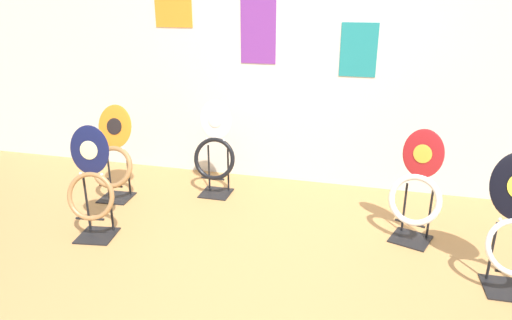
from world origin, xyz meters
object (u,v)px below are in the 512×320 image
(toilet_seat_display_navy_moon, at_px, (91,186))
(toilet_seat_display_orange_sun, at_px, (113,159))
(toilet_seat_display_white_plain, at_px, (215,151))
(toilet_seat_display_crimson_swirl, at_px, (417,191))

(toilet_seat_display_navy_moon, xyz_separation_m, toilet_seat_display_orange_sun, (-0.24, 0.70, -0.04))
(toilet_seat_display_white_plain, bearing_deg, toilet_seat_display_orange_sun, -159.53)
(toilet_seat_display_navy_moon, xyz_separation_m, toilet_seat_display_white_plain, (0.63, 1.02, 0.01))
(toilet_seat_display_navy_moon, relative_size, toilet_seat_display_crimson_swirl, 1.01)
(toilet_seat_display_crimson_swirl, xyz_separation_m, toilet_seat_display_white_plain, (-1.77, 0.44, 0.02))
(toilet_seat_display_crimson_swirl, bearing_deg, toilet_seat_display_navy_moon, -166.36)
(toilet_seat_display_navy_moon, bearing_deg, toilet_seat_display_orange_sun, 109.05)
(toilet_seat_display_crimson_swirl, relative_size, toilet_seat_display_white_plain, 0.97)
(toilet_seat_display_navy_moon, relative_size, toilet_seat_display_white_plain, 0.98)
(toilet_seat_display_navy_moon, distance_m, toilet_seat_display_crimson_swirl, 2.47)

